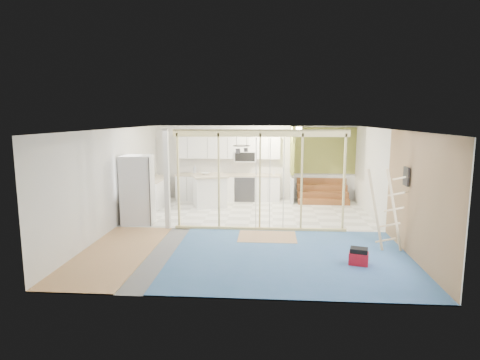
# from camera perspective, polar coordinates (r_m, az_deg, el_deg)

# --- Properties ---
(room) EXTENTS (7.01, 8.01, 2.61)m
(room) POSITION_cam_1_polar(r_m,az_deg,el_deg) (10.17, 1.16, -0.08)
(room) COLOR slate
(room) RESTS_ON ground
(floor_overlays) EXTENTS (7.00, 8.00, 0.03)m
(floor_overlays) POSITION_cam_1_polar(r_m,az_deg,el_deg) (10.50, 1.56, -7.00)
(floor_overlays) COLOR white
(floor_overlays) RESTS_ON room
(stud_frame) EXTENTS (4.66, 0.14, 2.60)m
(stud_frame) POSITION_cam_1_polar(r_m,az_deg,el_deg) (10.14, -0.20, 1.55)
(stud_frame) COLOR #EEDD91
(stud_frame) RESTS_ON room
(base_cabinets) EXTENTS (4.45, 2.24, 0.93)m
(base_cabinets) POSITION_cam_1_polar(r_m,az_deg,el_deg) (13.77, -4.80, -1.25)
(base_cabinets) COLOR white
(base_cabinets) RESTS_ON room
(upper_cabinets) EXTENTS (3.60, 0.41, 0.85)m
(upper_cabinets) POSITION_cam_1_polar(r_m,az_deg,el_deg) (13.95, -1.46, 4.51)
(upper_cabinets) COLOR white
(upper_cabinets) RESTS_ON room
(green_partition) EXTENTS (2.25, 1.51, 2.60)m
(green_partition) POSITION_cam_1_polar(r_m,az_deg,el_deg) (13.91, 10.41, 0.72)
(green_partition) COLOR olive
(green_partition) RESTS_ON room
(pot_rack) EXTENTS (0.52, 0.52, 0.72)m
(pot_rack) POSITION_cam_1_polar(r_m,az_deg,el_deg) (11.98, 0.19, 4.64)
(pot_rack) COLOR black
(pot_rack) RESTS_ON room
(sheathing_panel) EXTENTS (0.02, 4.00, 2.60)m
(sheathing_panel) POSITION_cam_1_polar(r_m,az_deg,el_deg) (8.70, 23.97, -2.38)
(sheathing_panel) COLOR #A17C57
(sheathing_panel) RESTS_ON room
(electrical_panel) EXTENTS (0.04, 0.30, 0.40)m
(electrical_panel) POSITION_cam_1_polar(r_m,az_deg,el_deg) (9.19, 22.57, 0.48)
(electrical_panel) COLOR #35353A
(electrical_panel) RESTS_ON room
(ceiling_light) EXTENTS (0.32, 0.32, 0.08)m
(ceiling_light) POSITION_cam_1_polar(r_m,az_deg,el_deg) (13.06, 8.08, 7.29)
(ceiling_light) COLOR #FFEABF
(ceiling_light) RESTS_ON room
(fridge) EXTENTS (0.91, 0.88, 1.88)m
(fridge) POSITION_cam_1_polar(r_m,az_deg,el_deg) (11.23, -14.31, -1.37)
(fridge) COLOR silver
(fridge) RESTS_ON room
(island) EXTENTS (1.36, 1.36, 1.05)m
(island) POSITION_cam_1_polar(r_m,az_deg,el_deg) (13.09, -4.36, -1.55)
(island) COLOR white
(island) RESTS_ON room
(bowl) EXTENTS (0.33, 0.33, 0.07)m
(bowl) POSITION_cam_1_polar(r_m,az_deg,el_deg) (13.07, -4.96, 0.92)
(bowl) COLOR silver
(bowl) RESTS_ON island
(soap_bottle_a) EXTENTS (0.14, 0.15, 0.31)m
(soap_bottle_a) POSITION_cam_1_polar(r_m,az_deg,el_deg) (14.20, -6.45, 1.55)
(soap_bottle_a) COLOR #B4BAC9
(soap_bottle_a) RESTS_ON base_cabinets
(soap_bottle_b) EXTENTS (0.09, 0.09, 0.18)m
(soap_bottle_b) POSITION_cam_1_polar(r_m,az_deg,el_deg) (13.92, 4.86, 1.17)
(soap_bottle_b) COLOR silver
(soap_bottle_b) RESTS_ON base_cabinets
(toolbox) EXTENTS (0.43, 0.36, 0.35)m
(toolbox) POSITION_cam_1_polar(r_m,az_deg,el_deg) (8.37, 16.52, -10.45)
(toolbox) COLOR red
(toolbox) RESTS_ON room
(ladder) EXTENTS (0.97, 0.04, 1.80)m
(ladder) POSITION_cam_1_polar(r_m,az_deg,el_deg) (9.18, 20.21, -4.03)
(ladder) COLOR #DCBE87
(ladder) RESTS_ON room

